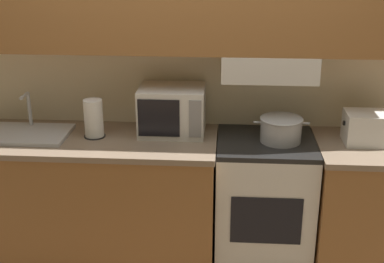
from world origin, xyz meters
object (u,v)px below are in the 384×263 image
microwave (172,110)px  toaster (367,128)px  stove_range (263,205)px  paper_towel_roll (94,119)px  sink_basin (24,133)px  cooking_pot (281,129)px

microwave → toaster: (1.19, -0.10, -0.05)m
stove_range → microwave: 0.85m
microwave → paper_towel_roll: 0.49m
microwave → sink_basin: bearing=-172.4°
microwave → sink_basin: (-0.93, -0.12, -0.13)m
toaster → paper_towel_roll: size_ratio=1.18×
microwave → sink_basin: size_ratio=0.73×
sink_basin → cooking_pot: bearing=0.7°
cooking_pot → paper_towel_roll: (-1.15, -0.00, 0.04)m
cooking_pot → toaster: size_ratio=1.20×
stove_range → toaster: 0.81m
stove_range → paper_towel_roll: bearing=-179.8°
stove_range → paper_towel_roll: paper_towel_roll is taller
cooking_pot → toaster: toaster is taller
sink_basin → paper_towel_roll: sink_basin is taller
stove_range → sink_basin: 1.59m
microwave → paper_towel_roll: microwave is taller
microwave → paper_towel_roll: bearing=-167.5°
cooking_pot → sink_basin: (-1.60, -0.02, -0.06)m
stove_range → microwave: size_ratio=2.20×
stove_range → paper_towel_roll: (-1.07, -0.00, 0.57)m
stove_range → sink_basin: (-1.52, -0.02, 0.47)m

